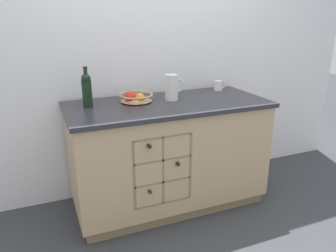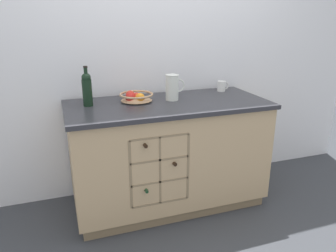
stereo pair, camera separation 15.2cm
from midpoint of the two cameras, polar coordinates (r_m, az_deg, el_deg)
name	(u,v)px [view 1 (the left image)]	position (r m, az deg, el deg)	size (l,w,h in m)	color
ground_plane	(168,201)	(3.05, -1.46, -12.98)	(14.00, 14.00, 0.00)	#383A3F
back_wall	(150,54)	(3.02, -4.63, 12.39)	(4.40, 0.06, 2.55)	white
kitchen_island	(168,154)	(2.83, -1.56, -4.89)	(1.65, 0.76, 0.93)	#8B7354
fruit_bowl	(136,97)	(2.71, -7.29, 5.05)	(0.28, 0.28, 0.09)	tan
white_pitcher	(172,87)	(2.74, -0.93, 6.84)	(0.17, 0.11, 0.22)	silver
ceramic_mug	(219,85)	(3.14, 7.42, 7.01)	(0.12, 0.08, 0.09)	white
standing_wine_bottle	(87,89)	(2.61, -15.60, 6.15)	(0.08, 0.08, 0.31)	black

